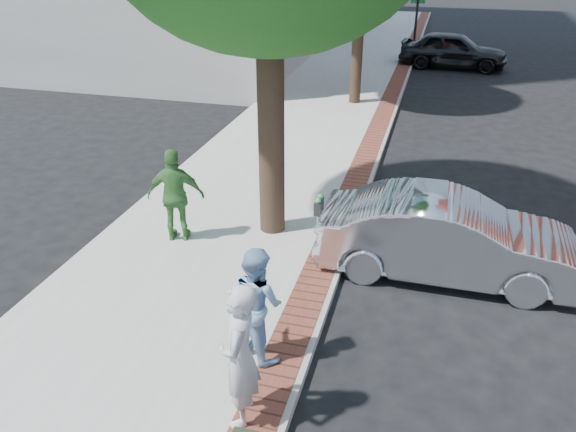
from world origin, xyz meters
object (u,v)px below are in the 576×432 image
(parking_meter, at_px, (319,217))
(sedan_silver, at_px, (448,237))
(person_gray, at_px, (240,356))
(bg_car, at_px, (453,50))
(person_green, at_px, (176,196))
(person_officer, at_px, (256,303))

(parking_meter, distance_m, sedan_silver, 2.42)
(person_gray, height_order, sedan_silver, person_gray)
(person_gray, distance_m, bg_car, 22.71)
(parking_meter, xyz_separation_m, bg_car, (2.19, 18.81, -0.38))
(bg_car, bearing_deg, person_gray, 177.96)
(parking_meter, relative_size, bg_car, 0.31)
(person_green, bearing_deg, parking_meter, 159.51)
(person_officer, bearing_deg, parking_meter, -65.45)
(parking_meter, height_order, bg_car, bg_car)
(person_green, bearing_deg, bg_car, -119.44)
(bg_car, bearing_deg, person_green, 168.29)
(person_officer, bearing_deg, sedan_silver, -97.26)
(parking_meter, height_order, person_green, person_green)
(parking_meter, distance_m, person_green, 2.98)
(person_gray, height_order, bg_car, person_gray)
(person_gray, bearing_deg, bg_car, 165.15)
(person_gray, xyz_separation_m, person_officer, (-0.20, 1.25, -0.12))
(parking_meter, xyz_separation_m, person_gray, (-0.15, -3.78, -0.05))
(parking_meter, relative_size, sedan_silver, 0.31)
(parking_meter, height_order, person_officer, person_officer)
(person_green, xyz_separation_m, bg_car, (5.15, 18.47, -0.29))
(parking_meter, relative_size, person_green, 0.77)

